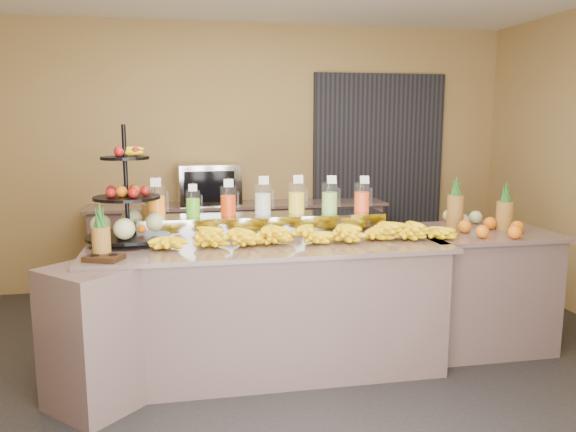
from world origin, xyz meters
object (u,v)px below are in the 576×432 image
object	(u,v)px
banana_heap	(310,231)
condiment_caddy	(104,258)
pitcher_tray	(263,224)
right_fruit_pile	(484,221)
oven_warmer	(208,184)
fruit_stand	(133,213)

from	to	relation	value
banana_heap	condiment_caddy	distance (m)	1.40
pitcher_tray	banana_heap	xyz separation A→B (m)	(0.28, -0.35, 0.01)
pitcher_tray	banana_heap	world-z (taller)	banana_heap
banana_heap	condiment_caddy	size ratio (longest dim) A/B	10.12
pitcher_tray	right_fruit_pile	bearing A→B (deg)	-7.76
pitcher_tray	banana_heap	distance (m)	0.45
pitcher_tray	oven_warmer	xyz separation A→B (m)	(-0.32, 1.67, 0.13)
banana_heap	fruit_stand	distance (m)	1.25
pitcher_tray	fruit_stand	size ratio (longest dim) A/B	2.24
fruit_stand	oven_warmer	xyz separation A→B (m)	(0.61, 1.81, -0.00)
banana_heap	fruit_stand	xyz separation A→B (m)	(-1.22, 0.21, 0.13)
pitcher_tray	banana_heap	size ratio (longest dim) A/B	0.85
pitcher_tray	fruit_stand	world-z (taller)	fruit_stand
banana_heap	right_fruit_pile	world-z (taller)	right_fruit_pile
right_fruit_pile	oven_warmer	xyz separation A→B (m)	(-2.02, 1.90, 0.12)
banana_heap	fruit_stand	size ratio (longest dim) A/B	2.63
right_fruit_pile	pitcher_tray	bearing A→B (deg)	172.24
condiment_caddy	right_fruit_pile	xyz separation A→B (m)	(2.78, 0.41, 0.07)
condiment_caddy	banana_heap	bearing A→B (deg)	12.28
condiment_caddy	oven_warmer	xyz separation A→B (m)	(0.76, 2.31, 0.19)
pitcher_tray	right_fruit_pile	distance (m)	1.71
right_fruit_pile	fruit_stand	bearing A→B (deg)	178.00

